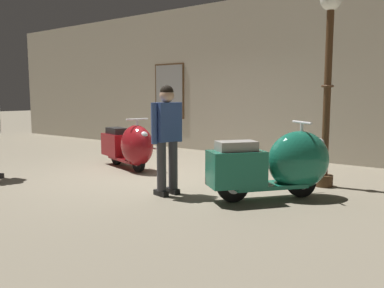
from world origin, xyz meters
The scene contains 6 objects.
ground_plane centered at (0.00, 0.00, 0.00)m, with size 60.00×60.00×0.00m, color gray.
showroom_back_wall centered at (-0.01, 3.39, 1.83)m, with size 18.00×0.24×3.67m.
scooter_0 centered at (-0.66, 0.28, 0.45)m, with size 1.69×0.94×1.00m.
scooter_1 centered at (2.56, -0.04, 0.49)m, with size 1.46×1.68×1.07m.
lamppost centered at (2.81, 1.07, 1.75)m, with size 0.31×0.31×2.98m.
visitor_1 centered at (1.19, -0.81, 0.90)m, with size 0.30×0.52×1.56m.
Camera 1 is at (4.82, -5.07, 1.42)m, focal length 37.25 mm.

